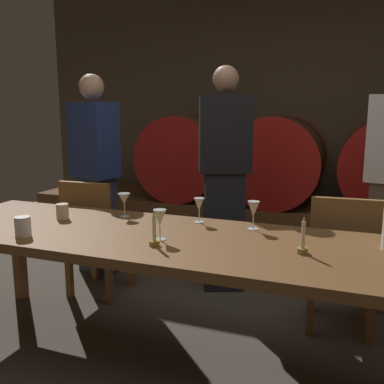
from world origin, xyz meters
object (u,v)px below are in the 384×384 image
at_px(candle_left, 154,237).
at_px(cup_center, 23,226).
at_px(guest_center, 224,179).
at_px(cup_left, 62,211).
at_px(chair_left, 94,232).
at_px(candle_right, 303,244).
at_px(dining_table, 172,247).
at_px(wine_glass_right, 199,205).
at_px(wine_barrel_center, 279,161).
at_px(chair_right, 343,258).
at_px(wine_barrel_left, 188,157).
at_px(wine_glass_center, 160,219).
at_px(wine_glass_far_right, 253,210).
at_px(wine_glass_left, 124,199).
at_px(guest_left, 95,174).

relative_size(candle_left, cup_center, 1.69).
relative_size(guest_center, cup_left, 18.35).
xyz_separation_m(chair_left, guest_center, (0.85, 0.47, 0.38)).
bearing_deg(candle_right, dining_table, 176.52).
bearing_deg(wine_glass_right, cup_left, -165.14).
relative_size(wine_barrel_center, cup_left, 9.55).
bearing_deg(chair_right, wine_glass_right, 20.91).
relative_size(wine_barrel_left, wine_glass_center, 5.60).
bearing_deg(candle_right, wine_barrel_center, 102.16).
bearing_deg(cup_left, wine_glass_far_right, 8.84).
distance_m(chair_right, cup_center, 1.86).
relative_size(chair_left, wine_glass_far_right, 5.54).
height_order(wine_barrel_center, wine_glass_center, wine_barrel_center).
height_order(guest_center, cup_left, guest_center).
bearing_deg(wine_glass_far_right, chair_right, 40.54).
bearing_deg(candle_left, wine_glass_far_right, 49.94).
xyz_separation_m(wine_barrel_center, wine_glass_left, (-0.60, -2.04, -0.05)).
bearing_deg(candle_left, chair_left, 137.80).
distance_m(chair_right, guest_center, 1.04).
relative_size(wine_glass_right, cup_center, 1.41).
xyz_separation_m(guest_left, candle_right, (1.81, -1.08, -0.08)).
bearing_deg(candle_right, chair_left, 157.19).
bearing_deg(candle_right, guest_left, 149.30).
bearing_deg(wine_glass_left, wine_glass_right, 4.08).
distance_m(wine_barrel_center, cup_center, 2.74).
relative_size(wine_glass_center, wine_glass_right, 1.08).
bearing_deg(cup_center, guest_left, 107.68).
bearing_deg(dining_table, wine_glass_center, -107.98).
height_order(guest_center, wine_glass_left, guest_center).
relative_size(wine_glass_center, wine_glass_far_right, 0.99).
xyz_separation_m(chair_left, guest_left, (-0.25, 0.42, 0.36)).
height_order(wine_barrel_center, wine_glass_far_right, wine_barrel_center).
xyz_separation_m(wine_glass_center, cup_center, (-0.70, -0.19, -0.06)).
bearing_deg(candle_left, guest_left, 132.86).
distance_m(dining_table, candle_right, 0.68).
bearing_deg(cup_left, guest_left, 112.11).
distance_m(dining_table, guest_center, 1.11).
distance_m(guest_center, candle_left, 1.27).
bearing_deg(wine_glass_left, wine_barrel_left, 100.32).
relative_size(chair_right, cup_center, 8.49).
relative_size(wine_barrel_left, guest_left, 0.53).
relative_size(chair_right, candle_left, 5.02).
relative_size(candle_left, wine_glass_left, 1.19).
bearing_deg(cup_center, wine_glass_far_right, 26.68).
height_order(guest_left, wine_glass_center, guest_left).
relative_size(wine_glass_left, wine_glass_far_right, 0.93).
bearing_deg(chair_left, candle_left, 137.06).
xyz_separation_m(chair_right, cup_center, (-1.57, -0.95, 0.29)).
relative_size(chair_right, guest_center, 0.52).
bearing_deg(candle_right, candle_left, -168.41).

